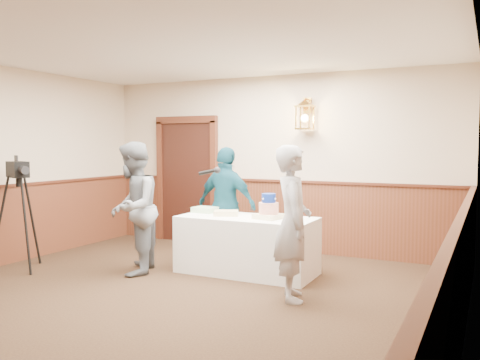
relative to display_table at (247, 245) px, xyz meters
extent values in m
plane|color=black|center=(-0.30, -1.90, -0.38)|extent=(7.00, 7.00, 0.00)
cube|color=beige|center=(-0.30, 1.60, 1.02)|extent=(6.00, 0.02, 2.80)
cube|color=beige|center=(2.70, -1.90, 1.02)|extent=(0.02, 7.00, 2.80)
cube|color=white|center=(-0.30, -1.90, 2.42)|extent=(6.00, 7.00, 0.02)
cube|color=#542B18|center=(-0.30, 1.58, 0.18)|extent=(5.98, 0.04, 1.10)
cube|color=#542B18|center=(2.68, -1.90, 0.18)|extent=(0.04, 6.98, 1.10)
cube|color=#492013|center=(-0.30, 1.56, 0.75)|extent=(5.98, 0.07, 0.04)
cube|color=black|center=(-1.90, 1.55, 0.68)|extent=(1.00, 0.06, 2.10)
cube|color=white|center=(0.00, 0.00, 0.00)|extent=(1.80, 0.80, 0.75)
cube|color=beige|center=(0.32, -0.02, 0.41)|extent=(0.38, 0.38, 0.06)
cylinder|color=red|center=(0.32, -0.02, 0.51)|extent=(0.25, 0.25, 0.15)
cylinder|color=navy|center=(0.32, -0.02, 0.64)|extent=(0.18, 0.18, 0.12)
cube|color=#D9C982|center=(-0.31, 0.00, 0.41)|extent=(0.39, 0.36, 0.07)
cube|color=#A7D093|center=(-0.72, 0.15, 0.41)|extent=(0.35, 0.29, 0.07)
imported|color=slate|center=(-1.33, -0.68, 0.49)|extent=(0.95, 1.04, 1.74)
cylinder|color=black|center=(-0.37, -0.39, 0.98)|extent=(0.23, 0.10, 0.09)
sphere|color=black|center=(-0.24, -0.36, 1.00)|extent=(0.08, 0.08, 0.08)
imported|color=#9C9CA1|center=(0.94, -0.81, 0.47)|extent=(0.64, 0.74, 1.70)
imported|color=#134556|center=(-0.52, 0.42, 0.46)|extent=(1.03, 0.56, 1.67)
cube|color=black|center=(-2.84, -1.21, 0.99)|extent=(0.41, 0.32, 0.22)
cylinder|color=black|center=(-2.62, -1.29, 0.99)|extent=(0.17, 0.15, 0.11)
camera|label=1|loc=(2.86, -5.97, 1.33)|focal=38.00mm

